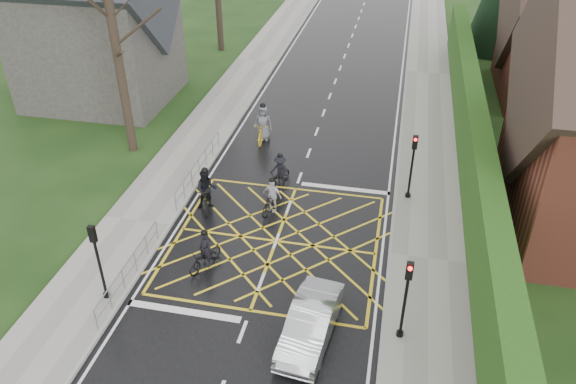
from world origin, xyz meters
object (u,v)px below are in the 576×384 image
at_px(cyclist_back, 206,193).
at_px(cyclist_lead, 263,127).
at_px(cyclist_mid, 280,174).
at_px(cyclist_front, 272,199).
at_px(car, 310,323).
at_px(cyclist_rear, 205,255).

distance_m(cyclist_back, cyclist_lead, 6.83).
height_order(cyclist_mid, cyclist_lead, cyclist_lead).
distance_m(cyclist_front, car, 7.40).
bearing_deg(cyclist_rear, cyclist_mid, 99.26).
bearing_deg(cyclist_back, cyclist_mid, 25.45).
relative_size(cyclist_rear, cyclist_mid, 0.99).
relative_size(cyclist_front, cyclist_lead, 0.78).
relative_size(cyclist_rear, cyclist_front, 1.05).
height_order(cyclist_rear, car, cyclist_rear).
bearing_deg(cyclist_lead, cyclist_rear, -91.08).
height_order(cyclist_back, cyclist_front, cyclist_back).
distance_m(cyclist_rear, cyclist_mid, 6.41).
height_order(cyclist_back, car, cyclist_back).
bearing_deg(cyclist_lead, cyclist_mid, -69.67).
relative_size(cyclist_back, car, 0.54).
bearing_deg(cyclist_rear, cyclist_front, 91.46).
bearing_deg(cyclist_rear, cyclist_back, 130.71).
bearing_deg(cyclist_mid, cyclist_rear, -84.69).
bearing_deg(car, cyclist_rear, 155.31).
height_order(cyclist_rear, cyclist_front, cyclist_rear).
relative_size(cyclist_front, car, 0.45).
relative_size(cyclist_rear, car, 0.47).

